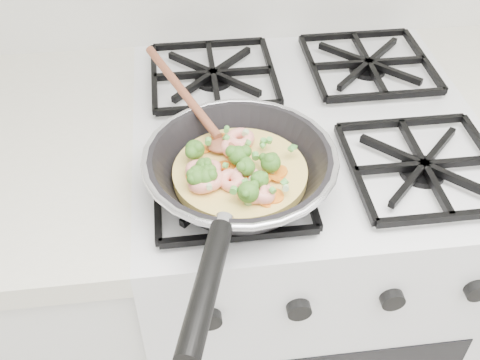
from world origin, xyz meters
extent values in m
cube|color=white|center=(0.00, 1.70, 0.45)|extent=(0.60, 0.60, 0.90)
cube|color=black|center=(0.00, 1.70, 0.91)|extent=(0.56, 0.56, 0.02)
torus|color=silver|center=(-0.14, 1.54, 0.97)|extent=(0.28, 0.28, 0.01)
cylinder|color=black|center=(-0.20, 1.32, 0.97)|extent=(0.08, 0.19, 0.03)
cylinder|color=#F2D369|center=(-0.14, 1.54, 0.94)|extent=(0.20, 0.20, 0.02)
ellipsoid|color=brown|center=(-0.16, 1.58, 0.96)|extent=(0.05, 0.06, 0.01)
cylinder|color=brown|center=(-0.21, 1.70, 0.99)|extent=(0.11, 0.22, 0.05)
torus|color=#FFAE96|center=(-0.12, 1.48, 0.96)|extent=(0.06, 0.06, 0.02)
torus|color=#FFAE96|center=(-0.12, 1.48, 0.96)|extent=(0.07, 0.07, 0.03)
torus|color=#FFAE96|center=(-0.18, 1.53, 0.96)|extent=(0.06, 0.06, 0.02)
torus|color=#FFAE96|center=(-0.20, 1.53, 0.96)|extent=(0.06, 0.06, 0.02)
torus|color=#FFAE96|center=(-0.18, 1.51, 0.96)|extent=(0.05, 0.04, 0.02)
torus|color=#FFAE96|center=(-0.13, 1.51, 0.96)|extent=(0.05, 0.05, 0.03)
torus|color=#FFAE96|center=(-0.13, 1.60, 0.96)|extent=(0.05, 0.05, 0.02)
torus|color=#FFAE96|center=(-0.15, 1.51, 0.96)|extent=(0.06, 0.06, 0.03)
torus|color=#FFAE96|center=(-0.19, 1.50, 0.96)|extent=(0.05, 0.05, 0.03)
torus|color=#FFAE96|center=(-0.14, 1.58, 0.96)|extent=(0.06, 0.06, 0.02)
ellipsoid|color=#48822A|center=(-0.19, 1.53, 0.97)|extent=(0.03, 0.03, 0.02)
ellipsoid|color=#48822A|center=(-0.14, 1.55, 0.97)|extent=(0.04, 0.04, 0.03)
ellipsoid|color=#48822A|center=(-0.20, 1.57, 0.97)|extent=(0.04, 0.04, 0.03)
ellipsoid|color=#48822A|center=(-0.10, 1.52, 0.97)|extent=(0.04, 0.04, 0.03)
ellipsoid|color=#48822A|center=(-0.19, 1.51, 0.97)|extent=(0.03, 0.03, 0.03)
ellipsoid|color=#48822A|center=(-0.12, 1.49, 0.97)|extent=(0.03, 0.03, 0.03)
ellipsoid|color=#48822A|center=(-0.20, 1.51, 0.97)|extent=(0.03, 0.03, 0.03)
ellipsoid|color=#48822A|center=(-0.13, 1.52, 0.97)|extent=(0.03, 0.03, 0.03)
ellipsoid|color=#48822A|center=(-0.14, 1.47, 0.97)|extent=(0.04, 0.04, 0.03)
cylinder|color=orange|center=(-0.16, 1.53, 0.95)|extent=(0.03, 0.03, 0.00)
cylinder|color=orange|center=(-0.12, 1.52, 0.95)|extent=(0.04, 0.04, 0.01)
cylinder|color=orange|center=(-0.10, 1.48, 0.95)|extent=(0.03, 0.03, 0.00)
cylinder|color=orange|center=(-0.15, 1.52, 0.95)|extent=(0.03, 0.03, 0.01)
cylinder|color=orange|center=(-0.13, 1.58, 0.95)|extent=(0.03, 0.03, 0.01)
cylinder|color=orange|center=(-0.09, 1.51, 0.95)|extent=(0.03, 0.03, 0.01)
cylinder|color=orange|center=(-0.20, 1.53, 0.95)|extent=(0.04, 0.04, 0.01)
cylinder|color=orange|center=(-0.16, 1.55, 0.95)|extent=(0.04, 0.04, 0.01)
cylinder|color=orange|center=(-0.08, 1.52, 0.95)|extent=(0.03, 0.03, 0.01)
cylinder|color=orange|center=(-0.19, 1.59, 0.95)|extent=(0.03, 0.03, 0.01)
cylinder|color=orange|center=(-0.14, 1.54, 0.95)|extent=(0.03, 0.03, 0.01)
cylinder|color=orange|center=(-0.11, 1.47, 0.95)|extent=(0.04, 0.04, 0.01)
cylinder|color=orange|center=(-0.19, 1.52, 0.95)|extent=(0.04, 0.04, 0.01)
cylinder|color=orange|center=(-0.16, 1.61, 0.95)|extent=(0.03, 0.03, 0.01)
cylinder|color=orange|center=(-0.11, 1.51, 0.95)|extent=(0.03, 0.04, 0.01)
cylinder|color=orange|center=(-0.19, 1.55, 0.95)|extent=(0.03, 0.03, 0.01)
cylinder|color=#5AB147|center=(-0.10, 1.58, 0.97)|extent=(0.01, 0.01, 0.01)
cylinder|color=#5AB147|center=(-0.15, 1.61, 0.97)|extent=(0.01, 0.01, 0.01)
cylinder|color=#C1E2A0|center=(-0.12, 1.60, 0.97)|extent=(0.01, 0.01, 0.01)
cylinder|color=#5AB147|center=(-0.15, 1.59, 0.97)|extent=(0.01, 0.01, 0.01)
cylinder|color=#5AB147|center=(-0.16, 1.53, 0.97)|extent=(0.01, 0.01, 0.01)
cylinder|color=#5AB147|center=(-0.06, 1.55, 0.97)|extent=(0.01, 0.01, 0.01)
cylinder|color=#C1E2A0|center=(-0.08, 1.48, 0.97)|extent=(0.01, 0.01, 0.01)
cylinder|color=#5AB147|center=(-0.10, 1.47, 0.97)|extent=(0.01, 0.01, 0.01)
cylinder|color=#5AB147|center=(-0.15, 1.47, 0.97)|extent=(0.01, 0.01, 0.01)
cylinder|color=#5AB147|center=(-0.13, 1.53, 0.97)|extent=(0.01, 0.01, 0.01)
cylinder|color=#C1E2A0|center=(-0.19, 1.49, 0.97)|extent=(0.01, 0.01, 0.01)
cylinder|color=#5AB147|center=(-0.14, 1.46, 0.97)|extent=(0.01, 0.01, 0.01)
cylinder|color=#5AB147|center=(-0.18, 1.58, 0.97)|extent=(0.01, 0.01, 0.01)
cylinder|color=#C1E2A0|center=(-0.13, 1.49, 0.97)|extent=(0.01, 0.01, 0.01)
cylinder|color=#5AB147|center=(-0.10, 1.57, 0.97)|extent=(0.01, 0.01, 0.01)
cylinder|color=#5AB147|center=(-0.11, 1.54, 0.97)|extent=(0.01, 0.01, 0.01)
cylinder|color=#5AB147|center=(-0.06, 1.55, 0.97)|extent=(0.01, 0.01, 0.01)
cylinder|color=#5AB147|center=(-0.08, 1.48, 0.97)|extent=(0.01, 0.01, 0.01)
cylinder|color=#5AB147|center=(-0.14, 1.49, 0.97)|extent=(0.01, 0.01, 0.01)
cylinder|color=#5AB147|center=(-0.09, 1.57, 0.97)|extent=(0.01, 0.01, 0.01)
cylinder|color=#5AB147|center=(-0.12, 1.58, 0.97)|extent=(0.01, 0.01, 0.01)
camera|label=1|loc=(-0.21, 0.92, 1.51)|focal=43.21mm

